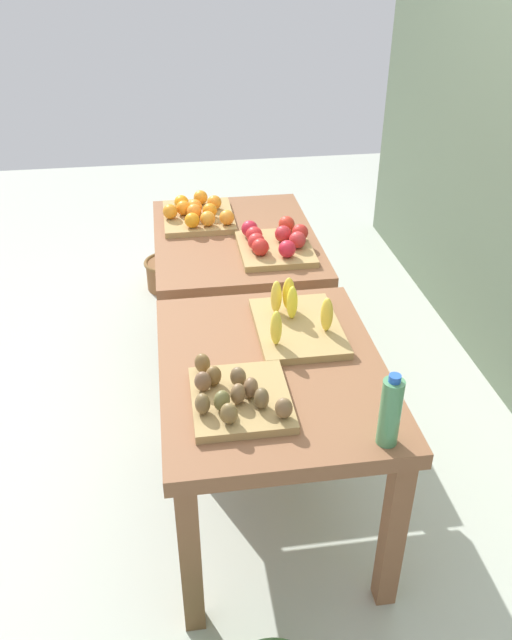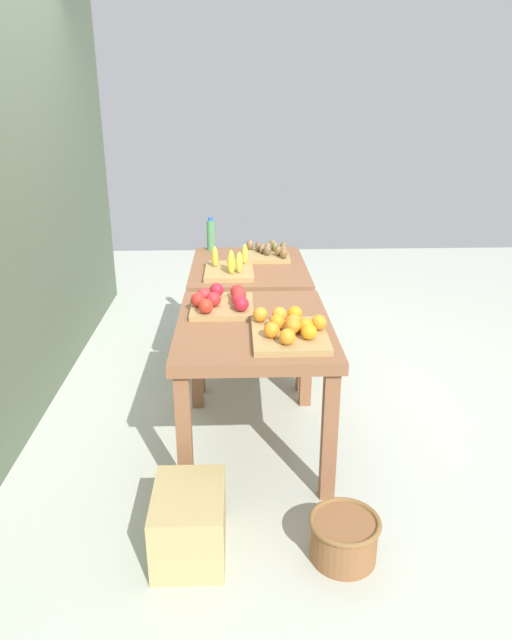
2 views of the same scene
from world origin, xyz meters
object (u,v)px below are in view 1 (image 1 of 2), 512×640
object	(u,v)px
display_table_right	(272,389)
apple_bin	(275,242)
banana_crate	(296,322)
kiwi_bin	(237,396)
display_table_left	(235,255)
water_bottle	(390,412)
cardboard_produce_box	(267,265)
orange_bin	(198,213)
wicker_basket	(168,273)

from	to	relation	value
display_table_right	apple_bin	xyz separation A→B (m)	(-0.92, 0.17, 0.15)
banana_crate	kiwi_bin	size ratio (longest dim) A/B	1.20
display_table_left	water_bottle	distance (m)	1.60
water_bottle	banana_crate	bearing A→B (deg)	-167.27
banana_crate	cardboard_produce_box	xyz separation A→B (m)	(-1.71, 0.17, -0.63)
orange_bin	kiwi_bin	xyz separation A→B (m)	(1.53, 0.02, -0.01)
display_table_right	apple_bin	distance (m)	0.94
display_table_left	orange_bin	bearing A→B (deg)	-141.49
apple_bin	water_bottle	size ratio (longest dim) A/B	1.63
orange_bin	water_bottle	world-z (taller)	water_bottle
banana_crate	kiwi_bin	world-z (taller)	banana_crate
display_table_left	banana_crate	size ratio (longest dim) A/B	2.36
display_table_right	display_table_left	bearing A→B (deg)	180.00
wicker_basket	cardboard_produce_box	size ratio (longest dim) A/B	0.76
display_table_left	display_table_right	size ratio (longest dim) A/B	1.00
display_table_right	kiwi_bin	distance (m)	0.29
apple_bin	wicker_basket	xyz separation A→B (m)	(-1.07, -0.52, -0.68)
orange_bin	cardboard_produce_box	world-z (taller)	orange_bin
cardboard_produce_box	display_table_left	bearing A→B (deg)	-20.43
banana_crate	water_bottle	world-z (taller)	water_bottle
kiwi_bin	water_bottle	distance (m)	0.50
orange_bin	banana_crate	xyz separation A→B (m)	(1.12, 0.30, -0.00)
banana_crate	water_bottle	xyz separation A→B (m)	(0.65, 0.15, 0.08)
apple_bin	display_table_left	bearing A→B (deg)	-140.56
apple_bin	wicker_basket	size ratio (longest dim) A/B	1.35
apple_bin	orange_bin	bearing A→B (deg)	-141.02
apple_bin	banana_crate	bearing A→B (deg)	-3.16
water_bottle	wicker_basket	size ratio (longest dim) A/B	0.83
wicker_basket	apple_bin	bearing A→B (deg)	25.82
water_bottle	wicker_basket	distance (m)	2.62
water_bottle	orange_bin	bearing A→B (deg)	-165.94
orange_bin	display_table_left	bearing A→B (deg)	38.51
apple_bin	cardboard_produce_box	xyz separation A→B (m)	(-1.01, 0.13, -0.64)
display_table_right	cardboard_produce_box	distance (m)	2.01
orange_bin	apple_bin	size ratio (longest dim) A/B	1.08
display_table_left	banana_crate	xyz separation A→B (m)	(0.91, 0.13, 0.15)
orange_bin	wicker_basket	distance (m)	0.96
water_bottle	display_table_right	bearing A→B (deg)	-148.04
display_table_left	display_table_right	distance (m)	1.12
kiwi_bin	wicker_basket	distance (m)	2.30
apple_bin	cardboard_produce_box	size ratio (longest dim) A/B	1.02
display_table_right	kiwi_bin	size ratio (longest dim) A/B	2.85
apple_bin	wicker_basket	bearing A→B (deg)	-154.18
banana_crate	kiwi_bin	bearing A→B (deg)	-34.07
display_table_right	wicker_basket	world-z (taller)	display_table_right
display_table_left	wicker_basket	xyz separation A→B (m)	(-0.87, -0.35, -0.53)
display_table_left	kiwi_bin	world-z (taller)	kiwi_bin
display_table_right	kiwi_bin	bearing A→B (deg)	-36.53
apple_bin	water_bottle	world-z (taller)	water_bottle
orange_bin	apple_bin	xyz separation A→B (m)	(0.41, 0.34, 0.00)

